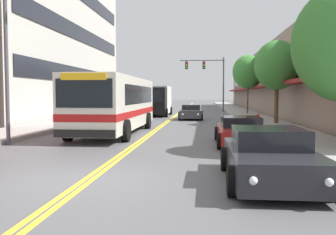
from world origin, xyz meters
TOP-DOWN VIEW (x-y plane):
  - ground_plane at (0.00, 37.00)m, footprint 240.00×240.00m
  - sidewalk_left at (-7.16, 37.00)m, footprint 3.33×106.00m
  - sidewalk_right at (7.16, 37.00)m, footprint 3.33×106.00m
  - centre_line at (0.00, 37.00)m, footprint 0.34×106.00m
  - storefront_row_right at (13.05, 37.00)m, footprint 9.10×68.00m
  - city_bus at (-1.94, 10.91)m, footprint 2.94×10.75m
  - car_slate_blue_parked_left_near at (-4.43, 27.99)m, footprint 2.07×4.36m
  - car_navy_parked_left_far at (-4.38, 20.77)m, footprint 2.13×4.73m
  - car_charcoal_parked_right_foreground at (4.38, -0.04)m, footprint 2.16×4.47m
  - car_red_parked_right_mid at (4.38, 6.81)m, footprint 2.10×4.80m
  - car_dark_grey_moving_lead at (1.76, 22.66)m, footprint 2.00×4.23m
  - box_truck at (-1.84, 27.97)m, footprint 2.65×6.67m
  - traffic_signal_mast at (3.42, 37.01)m, footprint 5.38×0.38m
  - street_lamp_left_near at (-4.96, 5.76)m, footprint 2.33×0.28m
  - street_tree_right_mid at (7.74, 16.96)m, footprint 3.04×3.04m
  - street_tree_right_far at (7.32, 30.05)m, footprint 3.15×3.15m
  - fire_hydrant at (5.95, 13.11)m, footprint 0.35×0.27m

SIDE VIEW (x-z plane):
  - ground_plane at x=0.00m, z-range 0.00..0.00m
  - centre_line at x=0.00m, z-range 0.00..0.01m
  - sidewalk_left at x=-7.16m, z-range 0.00..0.18m
  - sidewalk_right at x=7.16m, z-range 0.00..0.18m
  - car_red_parked_right_mid at x=4.38m, z-range -0.03..1.13m
  - fire_hydrant at x=5.95m, z-range 0.17..0.97m
  - car_dark_grey_moving_lead at x=1.76m, z-range -0.03..1.22m
  - car_charcoal_parked_right_foreground at x=4.38m, z-range -0.04..1.25m
  - car_slate_blue_parked_left_near at x=-4.43m, z-range -0.05..1.33m
  - car_navy_parked_left_far at x=-4.38m, z-range -0.05..1.33m
  - box_truck at x=-1.84m, z-range 0.08..3.03m
  - city_bus at x=-1.94m, z-range 0.20..3.20m
  - storefront_row_right at x=13.05m, z-range 0.00..7.14m
  - street_tree_right_mid at x=7.74m, z-range 1.28..6.87m
  - street_tree_right_far at x=7.32m, z-range 1.44..7.44m
  - street_lamp_left_near at x=-4.96m, z-range 0.74..8.21m
  - traffic_signal_mast at x=3.42m, z-range 1.38..8.03m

